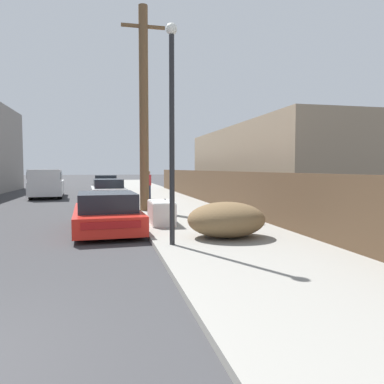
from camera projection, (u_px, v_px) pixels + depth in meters
name	position (u px, v px, depth m)	size (l,w,h in m)	color
sidewalk_curb	(152.00, 194.00, 27.02)	(4.20, 63.00, 0.12)	gray
discarded_fridge	(161.00, 212.00, 12.01)	(0.74, 1.68, 0.76)	silver
parked_sports_car_red	(107.00, 213.00, 11.39)	(2.14, 4.71, 1.18)	red
car_parked_mid	(108.00, 190.00, 21.96)	(2.11, 4.65, 1.27)	silver
car_parked_far	(107.00, 185.00, 28.45)	(1.91, 4.24, 1.38)	gray
pickup_truck	(47.00, 184.00, 23.93)	(2.36, 5.48, 1.83)	silver
utility_pole	(144.00, 108.00, 15.56)	(1.80, 0.38, 8.45)	brown
street_lamp	(172.00, 119.00, 8.57)	(0.26, 0.26, 5.06)	#232326
brush_pile	(226.00, 220.00, 9.66)	(2.04, 1.69, 0.91)	brown
wooden_fence	(210.00, 187.00, 19.11)	(0.08, 30.84, 1.65)	brown
building_right_house	(278.00, 166.00, 20.89)	(6.00, 15.08, 4.11)	gray
pedestrian	(148.00, 184.00, 21.84)	(0.34, 0.34, 1.64)	#282D42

